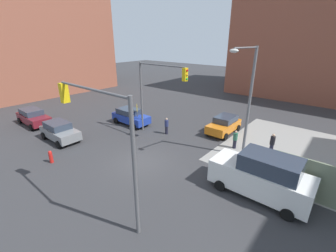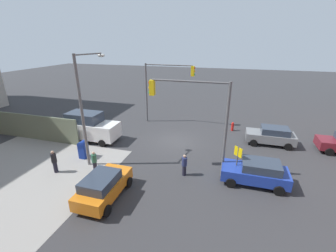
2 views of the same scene
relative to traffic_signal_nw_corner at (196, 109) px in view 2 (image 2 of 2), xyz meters
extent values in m
plane|color=#333335|center=(2.48, -4.50, -4.62)|extent=(120.00, 120.00, 0.00)
cube|color=gray|center=(11.48, 4.50, -4.62)|extent=(12.00, 12.00, 0.01)
cube|color=slate|center=(18.84, -1.30, -3.42)|extent=(16.73, 0.12, 2.40)
cylinder|color=#59595B|center=(-2.02, 0.00, -1.37)|extent=(0.18, 0.18, 6.50)
cylinder|color=#59595B|center=(0.46, 0.00, 1.76)|extent=(4.96, 0.12, 0.12)
cube|color=yellow|center=(2.94, 0.00, 1.23)|extent=(0.32, 0.36, 1.00)
sphere|color=red|center=(3.12, 0.00, 1.55)|extent=(0.18, 0.18, 0.18)
sphere|color=orange|center=(3.12, 0.00, 1.23)|extent=(0.18, 0.18, 0.18)
sphere|color=green|center=(3.12, 0.00, 0.91)|extent=(0.18, 0.18, 0.18)
cylinder|color=#59595B|center=(6.98, -9.00, -1.37)|extent=(0.18, 0.18, 6.50)
cylinder|color=#59595B|center=(4.44, -9.00, 1.76)|extent=(5.08, 0.12, 0.12)
cube|color=yellow|center=(1.90, -9.00, 1.23)|extent=(0.32, 0.36, 1.00)
sphere|color=red|center=(1.72, -9.00, 1.55)|extent=(0.18, 0.18, 0.18)
sphere|color=orange|center=(1.72, -9.00, 1.23)|extent=(0.18, 0.18, 0.18)
sphere|color=green|center=(1.72, -9.00, 0.91)|extent=(0.18, 0.18, 0.18)
cylinder|color=slate|center=(7.68, 1.30, -0.62)|extent=(0.20, 0.20, 8.00)
cylinder|color=slate|center=(7.43, 0.12, 3.28)|extent=(0.58, 2.37, 0.10)
ellipsoid|color=silver|center=(7.19, -1.05, 3.13)|extent=(0.56, 0.36, 0.24)
cylinder|color=#4C4C4C|center=(-2.92, 0.19, -3.42)|extent=(0.08, 0.08, 2.40)
cube|color=yellow|center=(-2.92, 0.19, -2.57)|extent=(0.48, 0.48, 0.64)
cube|color=navy|center=(8.68, 0.50, -4.05)|extent=(0.56, 0.64, 1.15)
cylinder|color=navy|center=(8.68, 0.50, -3.47)|extent=(0.56, 0.64, 0.56)
cylinder|color=red|center=(-2.52, -8.70, -4.22)|extent=(0.26, 0.26, 0.80)
sphere|color=red|center=(-2.52, -8.70, -3.80)|extent=(0.24, 0.24, 0.24)
cube|color=slate|center=(-5.78, -6.37, -3.93)|extent=(4.08, 1.80, 0.75)
cube|color=#2D3847|center=(-6.11, -6.37, -3.28)|extent=(2.28, 1.58, 0.55)
cylinder|color=black|center=(-4.40, -5.47, -4.30)|extent=(0.64, 0.22, 0.64)
cylinder|color=black|center=(-4.40, -7.27, -4.30)|extent=(0.64, 0.22, 0.64)
cylinder|color=black|center=(-7.17, -5.47, -4.30)|extent=(0.64, 0.22, 0.64)
cylinder|color=black|center=(-7.17, -7.27, -4.30)|extent=(0.64, 0.22, 0.64)
cube|color=orange|center=(4.49, 4.30, -3.93)|extent=(1.80, 3.93, 0.75)
cube|color=#2D3847|center=(4.49, 4.62, -3.28)|extent=(1.58, 2.20, 0.55)
cylinder|color=black|center=(5.39, 2.97, -4.30)|extent=(0.22, 0.64, 0.64)
cylinder|color=black|center=(3.59, 2.97, -4.30)|extent=(0.22, 0.64, 0.64)
cylinder|color=black|center=(5.39, 5.64, -4.30)|extent=(0.22, 0.64, 0.64)
cylinder|color=black|center=(3.59, 5.64, -4.30)|extent=(0.22, 0.64, 0.64)
cylinder|color=black|center=(-10.20, -5.38, -4.30)|extent=(0.64, 0.22, 0.64)
cylinder|color=black|center=(-10.20, -7.18, -4.30)|extent=(0.64, 0.22, 0.64)
cube|color=#1E389E|center=(-4.06, 0.32, -3.93)|extent=(4.13, 1.80, 0.75)
cube|color=#2D3847|center=(-4.39, 0.32, -3.28)|extent=(2.31, 1.58, 0.55)
cylinder|color=black|center=(-2.66, 1.22, -4.30)|extent=(0.64, 0.22, 0.64)
cylinder|color=black|center=(-2.66, -0.58, -4.30)|extent=(0.64, 0.22, 0.64)
cylinder|color=black|center=(-5.47, 1.22, -4.30)|extent=(0.64, 0.22, 0.64)
cylinder|color=black|center=(-5.47, -0.58, -4.30)|extent=(0.64, 0.22, 0.64)
cube|color=white|center=(10.21, -2.70, -3.60)|extent=(5.40, 2.10, 1.40)
cube|color=#2D3847|center=(10.65, -2.70, -2.45)|extent=(3.02, 1.85, 0.90)
cylinder|color=black|center=(8.38, -3.75, -4.30)|extent=(0.64, 0.22, 0.64)
cylinder|color=black|center=(8.38, -1.65, -4.30)|extent=(0.64, 0.22, 0.64)
cylinder|color=black|center=(12.05, -3.75, -4.30)|extent=(0.64, 0.22, 0.64)
cylinder|color=black|center=(12.05, -1.65, -4.30)|extent=(0.64, 0.22, 0.64)
cylinder|color=navy|center=(0.48, 0.70, -3.55)|extent=(0.36, 0.36, 0.61)
sphere|color=tan|center=(0.48, 0.70, -3.14)|extent=(0.21, 0.21, 0.21)
cylinder|color=#1E1E2D|center=(0.48, 0.70, -4.24)|extent=(0.28, 0.28, 0.77)
cylinder|color=#2D664C|center=(6.68, 2.00, -3.57)|extent=(0.36, 0.36, 0.60)
sphere|color=tan|center=(6.68, 2.00, -3.17)|extent=(0.20, 0.20, 0.20)
cylinder|color=#1E1E2D|center=(6.68, 2.00, -4.24)|extent=(0.28, 0.28, 0.75)
cylinder|color=black|center=(9.28, 2.90, -3.48)|extent=(0.36, 0.36, 0.65)
sphere|color=tan|center=(9.28, 2.90, -3.04)|extent=(0.22, 0.22, 0.22)
cylinder|color=#1E1E2D|center=(9.28, 2.90, -4.21)|extent=(0.28, 0.28, 0.82)
camera|label=1|loc=(13.13, -14.21, 3.79)|focal=24.00mm
camera|label=2|loc=(-2.21, 13.83, 4.16)|focal=24.00mm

